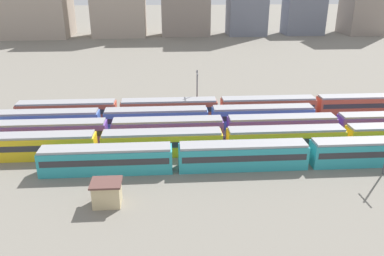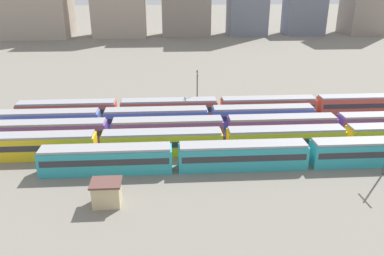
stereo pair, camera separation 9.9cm
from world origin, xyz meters
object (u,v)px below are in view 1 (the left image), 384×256
Objects in this scene: train_track_3 at (156,119)px; catenary_pole_1 at (197,89)px; train_track_2 at (225,128)px; train_track_0 at (309,153)px; signal_hut at (107,193)px; train_track_4 at (219,108)px; train_track_1 at (285,139)px.

train_track_3 is 11.56m from catenary_pole_1.
catenary_pole_1 is (-3.61, 13.22, 2.90)m from train_track_2.
catenary_pole_1 is (7.81, 8.02, 2.90)m from train_track_3.
train_track_3 is (-21.82, 15.60, -0.00)m from train_track_0.
train_track_2 is 20.75× the size of signal_hut.
train_track_4 is (0.34, 10.40, 0.00)m from train_track_2.
catenary_pole_1 reaches higher than signal_hut.
train_track_3 reaches higher than signal_hut.
train_track_4 reaches higher than signal_hut.
catenary_pole_1 is (-14.01, 23.62, 2.90)m from train_track_0.
train_track_0 is at bearing -35.57° from train_track_3.
train_track_3 is at bearing 155.51° from train_track_2.
train_track_1 is 17.64m from train_track_4.
train_track_4 is (-8.23, 15.60, 0.00)m from train_track_1.
train_track_4 is at bearing 23.86° from train_track_3.
signal_hut is at bearing -112.49° from catenary_pole_1.
train_track_1 is at bearing 109.40° from train_track_0.
train_track_0 is 1.00× the size of train_track_2.
train_track_3 and train_track_4 have the same top height.
train_track_0 is 26.82m from train_track_3.
train_track_3 is at bearing 144.43° from train_track_0.
train_track_3 is (-19.99, 10.40, -0.00)m from train_track_1.
train_track_1 is 10.02m from train_track_2.
train_track_2 is (-10.40, 10.40, 0.00)m from train_track_0.
train_track_0 is 20.75× the size of signal_hut.
train_track_2 is at bearing 148.75° from train_track_1.
catenary_pole_1 is (-3.95, 2.82, 2.90)m from train_track_4.
signal_hut is (-17.13, -29.01, -0.35)m from train_track_4.
train_track_3 is 0.75× the size of train_track_4.
signal_hut is at bearing -120.55° from train_track_4.
train_track_2 is 12.55m from train_track_3.
train_track_1 is 26.00× the size of signal_hut.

